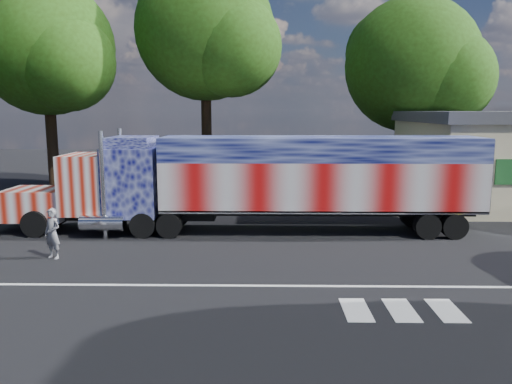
{
  "coord_description": "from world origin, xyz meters",
  "views": [
    {
      "loc": [
        0.33,
        -17.44,
        5.26
      ],
      "look_at": [
        0.0,
        3.0,
        1.9
      ],
      "focal_mm": 35.0,
      "sensor_mm": 36.0,
      "label": 1
    }
  ],
  "objects_px": {
    "tree_n_mid": "(207,32)",
    "tree_nw_a": "(48,48)",
    "semi_truck": "(260,180)",
    "coach_bus": "(227,172)",
    "woman": "(52,234)",
    "tree_ne_a": "(415,66)"
  },
  "relations": [
    {
      "from": "tree_n_mid",
      "to": "tree_nw_a",
      "type": "height_order",
      "value": "tree_n_mid"
    },
    {
      "from": "tree_n_mid",
      "to": "tree_nw_a",
      "type": "distance_m",
      "value": 10.24
    },
    {
      "from": "semi_truck",
      "to": "coach_bus",
      "type": "relative_size",
      "value": 1.73
    },
    {
      "from": "coach_bus",
      "to": "woman",
      "type": "relative_size",
      "value": 6.63
    },
    {
      "from": "semi_truck",
      "to": "tree_n_mid",
      "type": "relative_size",
      "value": 1.37
    },
    {
      "from": "coach_bus",
      "to": "woman",
      "type": "xyz_separation_m",
      "value": [
        -5.45,
        -10.65,
        -0.91
      ]
    },
    {
      "from": "tree_n_mid",
      "to": "tree_ne_a",
      "type": "bearing_deg",
      "value": 4.56
    },
    {
      "from": "semi_truck",
      "to": "tree_ne_a",
      "type": "xyz_separation_m",
      "value": [
        10.66,
        14.6,
        6.04
      ]
    },
    {
      "from": "coach_bus",
      "to": "tree_n_mid",
      "type": "distance_m",
      "value": 11.25
    },
    {
      "from": "semi_truck",
      "to": "tree_n_mid",
      "type": "distance_m",
      "value": 16.19
    },
    {
      "from": "woman",
      "to": "tree_ne_a",
      "type": "distance_m",
      "value": 27.06
    },
    {
      "from": "tree_nw_a",
      "to": "semi_truck",
      "type": "bearing_deg",
      "value": -39.14
    },
    {
      "from": "tree_nw_a",
      "to": "tree_ne_a",
      "type": "distance_m",
      "value": 24.48
    },
    {
      "from": "tree_n_mid",
      "to": "tree_ne_a",
      "type": "xyz_separation_m",
      "value": [
        14.35,
        1.14,
        -2.16
      ]
    },
    {
      "from": "woman",
      "to": "tree_n_mid",
      "type": "distance_m",
      "value": 20.37
    },
    {
      "from": "woman",
      "to": "tree_n_mid",
      "type": "relative_size",
      "value": 0.12
    },
    {
      "from": "semi_truck",
      "to": "tree_n_mid",
      "type": "bearing_deg",
      "value": 105.34
    },
    {
      "from": "tree_ne_a",
      "to": "woman",
      "type": "bearing_deg",
      "value": -133.95
    },
    {
      "from": "semi_truck",
      "to": "woman",
      "type": "height_order",
      "value": "semi_truck"
    },
    {
      "from": "tree_n_mid",
      "to": "coach_bus",
      "type": "bearing_deg",
      "value": -75.9
    },
    {
      "from": "woman",
      "to": "semi_truck",
      "type": "bearing_deg",
      "value": 53.6
    },
    {
      "from": "tree_nw_a",
      "to": "tree_ne_a",
      "type": "height_order",
      "value": "tree_nw_a"
    }
  ]
}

